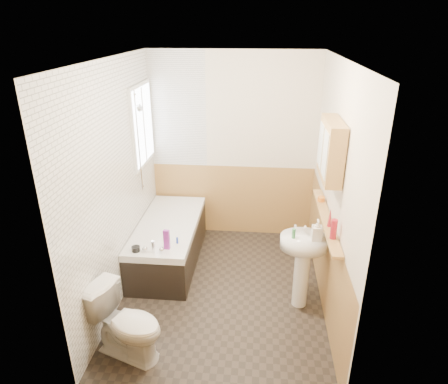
% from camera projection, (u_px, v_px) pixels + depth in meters
% --- Properties ---
extents(floor, '(2.80, 2.80, 0.00)m').
position_uv_depth(floor, '(223.00, 290.00, 4.53)').
color(floor, black).
rests_on(floor, ground).
extents(ceiling, '(2.80, 2.80, 0.00)m').
position_uv_depth(ceiling, '(222.00, 59.00, 3.53)').
color(ceiling, white).
rests_on(ceiling, ground).
extents(wall_back, '(2.20, 0.02, 2.50)m').
position_uv_depth(wall_back, '(233.00, 148.00, 5.32)').
color(wall_back, beige).
rests_on(wall_back, ground).
extents(wall_front, '(2.20, 0.02, 2.50)m').
position_uv_depth(wall_front, '(203.00, 268.00, 2.74)').
color(wall_front, beige).
rests_on(wall_front, ground).
extents(wall_left, '(0.02, 2.80, 2.50)m').
position_uv_depth(wall_left, '(116.00, 185.00, 4.13)').
color(wall_left, beige).
rests_on(wall_left, ground).
extents(wall_right, '(0.02, 2.80, 2.50)m').
position_uv_depth(wall_right, '(334.00, 193.00, 3.93)').
color(wall_right, beige).
rests_on(wall_right, ground).
extents(wainscot_right, '(0.01, 2.80, 1.00)m').
position_uv_depth(wainscot_right, '(325.00, 258.00, 4.23)').
color(wainscot_right, '#B6894A').
rests_on(wainscot_right, wall_right).
extents(wainscot_front, '(2.20, 0.01, 1.00)m').
position_uv_depth(wainscot_front, '(205.00, 349.00, 3.06)').
color(wainscot_front, '#B6894A').
rests_on(wainscot_front, wall_front).
extents(wainscot_back, '(2.20, 0.01, 1.00)m').
position_uv_depth(wainscot_back, '(232.00, 200.00, 5.60)').
color(wainscot_back, '#B6894A').
rests_on(wainscot_back, wall_back).
extents(tile_cladding_left, '(0.01, 2.80, 2.50)m').
position_uv_depth(tile_cladding_left, '(118.00, 185.00, 4.12)').
color(tile_cladding_left, white).
rests_on(tile_cladding_left, wall_left).
extents(tile_return_back, '(0.75, 0.01, 1.50)m').
position_uv_depth(tile_return_back, '(177.00, 110.00, 5.16)').
color(tile_return_back, white).
rests_on(tile_return_back, wall_back).
extents(window, '(0.03, 0.79, 0.99)m').
position_uv_depth(window, '(143.00, 125.00, 4.83)').
color(window, white).
rests_on(window, wall_left).
extents(bathtub, '(0.70, 1.58, 0.68)m').
position_uv_depth(bathtub, '(169.00, 241.00, 4.99)').
color(bathtub, black).
rests_on(bathtub, floor).
extents(shower_riser, '(0.10, 0.08, 1.20)m').
position_uv_depth(shower_riser, '(138.00, 134.00, 4.58)').
color(shower_riser, silver).
rests_on(shower_riser, wall_left).
extents(toilet, '(0.78, 0.60, 0.68)m').
position_uv_depth(toilet, '(127.00, 324.00, 3.54)').
color(toilet, white).
rests_on(toilet, floor).
extents(sink, '(0.48, 0.39, 0.94)m').
position_uv_depth(sink, '(303.00, 257.00, 4.08)').
color(sink, white).
rests_on(sink, floor).
extents(pine_shelf, '(0.10, 1.43, 0.03)m').
position_uv_depth(pine_shelf, '(326.00, 219.00, 3.95)').
color(pine_shelf, '#B6894A').
rests_on(pine_shelf, wall_right).
extents(medicine_cabinet, '(0.15, 0.61, 0.55)m').
position_uv_depth(medicine_cabinet, '(331.00, 150.00, 3.66)').
color(medicine_cabinet, '#B6894A').
rests_on(medicine_cabinet, wall_right).
extents(foam_can, '(0.08, 0.08, 0.19)m').
position_uv_depth(foam_can, '(334.00, 229.00, 3.54)').
color(foam_can, maroon).
rests_on(foam_can, pine_shelf).
extents(green_bottle, '(0.05, 0.05, 0.20)m').
position_uv_depth(green_bottle, '(330.00, 217.00, 3.74)').
color(green_bottle, maroon).
rests_on(green_bottle, pine_shelf).
extents(black_jar, '(0.09, 0.09, 0.05)m').
position_uv_depth(black_jar, '(321.00, 199.00, 4.30)').
color(black_jar, orange).
rests_on(black_jar, pine_shelf).
extents(soap_bottle, '(0.10, 0.22, 0.10)m').
position_uv_depth(soap_bottle, '(317.00, 235.00, 3.91)').
color(soap_bottle, silver).
rests_on(soap_bottle, sink).
extents(clear_bottle, '(0.04, 0.04, 0.10)m').
position_uv_depth(clear_bottle, '(294.00, 234.00, 3.93)').
color(clear_bottle, '#388447').
rests_on(clear_bottle, sink).
extents(blue_gel, '(0.07, 0.05, 0.23)m').
position_uv_depth(blue_gel, '(167.00, 240.00, 4.28)').
color(blue_gel, purple).
rests_on(blue_gel, bathtub).
extents(cream_jar, '(0.10, 0.10, 0.06)m').
position_uv_depth(cream_jar, '(136.00, 249.00, 4.27)').
color(cream_jar, black).
rests_on(cream_jar, bathtub).
extents(orange_bottle, '(0.03, 0.03, 0.07)m').
position_uv_depth(orange_bottle, '(177.00, 240.00, 4.42)').
color(orange_bottle, '#19339E').
rests_on(orange_bottle, bathtub).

